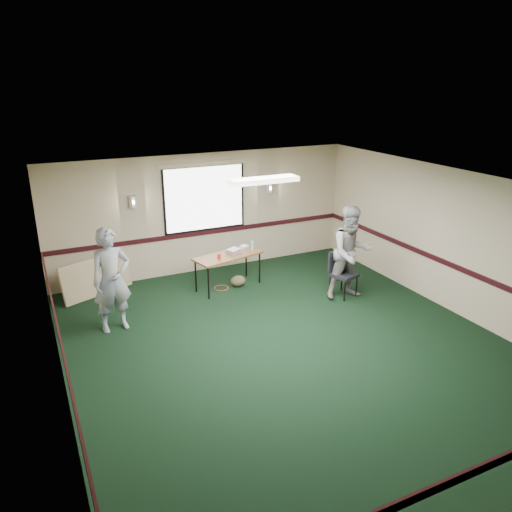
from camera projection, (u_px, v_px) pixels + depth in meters
name	position (u px, v px, depth m)	size (l,w,h in m)	color
ground	(289.00, 347.00, 8.33)	(8.00, 8.00, 0.00)	black
room_shell	(238.00, 224.00, 9.60)	(8.00, 8.02, 8.00)	#CCAE93
folding_table	(228.00, 257.00, 10.49)	(1.56, 0.92, 0.73)	brown
projector	(234.00, 251.00, 10.58)	(0.26, 0.22, 0.09)	#9A9AA2
game_console	(244.00, 246.00, 10.92)	(0.18, 0.14, 0.05)	silver
red_cup	(219.00, 256.00, 10.24)	(0.07, 0.07, 0.11)	red
water_bottle	(252.00, 246.00, 10.75)	(0.06, 0.06, 0.19)	#91BBEE
duffel_bag	(238.00, 281.00, 10.72)	(0.33, 0.25, 0.24)	#443D27
cable_coil	(222.00, 288.00, 10.65)	(0.31, 0.31, 0.02)	red
folded_table	(96.00, 277.00, 10.23)	(1.53, 0.07, 0.79)	tan
conference_chair	(340.00, 269.00, 10.19)	(0.57, 0.58, 0.94)	black
person_left	(112.00, 280.00, 8.64)	(0.68, 0.45, 1.87)	#3F578C
person_right	(351.00, 253.00, 9.92)	(0.93, 0.72, 1.91)	#6A7BA5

